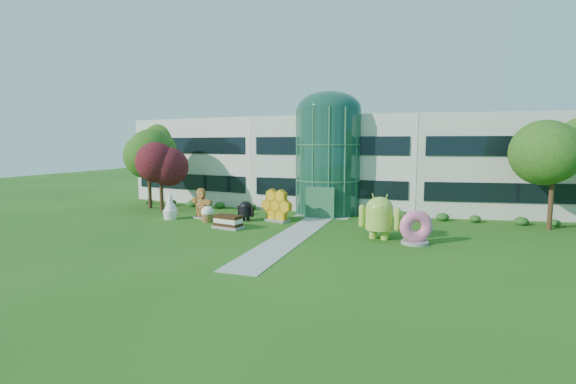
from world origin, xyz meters
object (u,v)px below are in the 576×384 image
(android_green, at_px, (379,214))
(android_black, at_px, (246,209))
(donut, at_px, (415,227))
(gingerbread, at_px, (201,203))

(android_green, height_order, android_black, android_green)
(donut, bearing_deg, gingerbread, 146.51)
(android_black, distance_m, gingerbread, 4.30)
(android_green, relative_size, donut, 1.51)
(android_green, height_order, gingerbread, android_green)
(android_black, bearing_deg, gingerbread, -165.22)
(android_black, height_order, donut, donut)
(android_black, xyz_separation_m, donut, (14.05, -3.91, 0.15))
(android_black, bearing_deg, android_green, -1.77)
(android_black, height_order, gingerbread, gingerbread)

